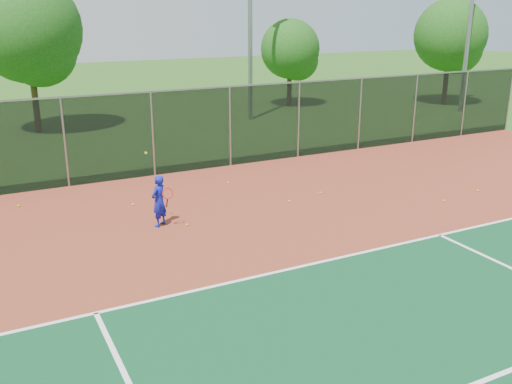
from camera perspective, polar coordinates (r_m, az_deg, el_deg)
ground at (r=12.70m, az=20.82°, el=-10.26°), size 120.00×120.00×0.00m
court_apron at (r=13.95m, az=14.82°, el=-7.04°), size 30.00×20.00×0.02m
fence_back at (r=21.57m, az=-2.62°, el=6.66°), size 30.00×0.06×3.03m
tennis_player at (r=15.77m, az=-9.69°, el=-0.88°), size 0.63×0.71×2.11m
practice_ball_0 at (r=17.71m, az=3.35°, el=-0.91°), size 0.07×0.07×0.07m
practice_ball_1 at (r=18.65m, az=18.29°, el=-0.84°), size 0.07×0.07×0.07m
practice_ball_2 at (r=19.59m, az=-2.74°, el=0.95°), size 0.07×0.07×0.07m
practice_ball_3 at (r=15.87m, az=-6.89°, el=-3.27°), size 0.07×0.07×0.07m
practice_ball_4 at (r=18.70m, az=-22.67°, el=-1.28°), size 0.07×0.07×0.07m
practice_ball_5 at (r=20.07m, az=21.30°, el=0.14°), size 0.07×0.07×0.07m
practice_ball_6 at (r=17.79m, az=-12.21°, el=-1.21°), size 0.07×0.07×0.07m
practice_ball_7 at (r=18.60m, az=6.47°, el=-0.07°), size 0.07×0.07×0.07m
tree_back_left at (r=29.32m, az=-21.67°, el=14.48°), size 5.03×5.03×7.39m
tree_back_mid at (r=35.47m, az=3.62°, el=13.83°), size 3.57×3.57×5.24m
tree_back_right at (r=37.90m, az=19.02°, el=14.32°), size 4.38×4.38×6.43m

